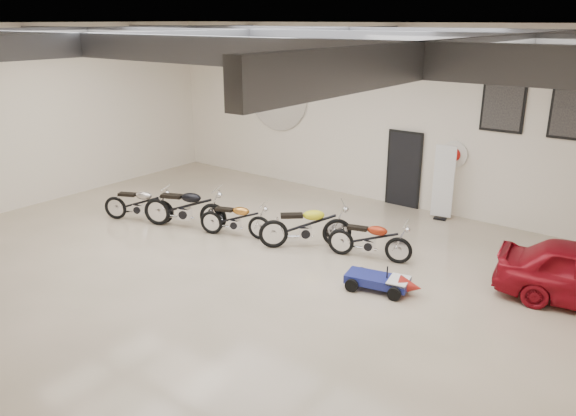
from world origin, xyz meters
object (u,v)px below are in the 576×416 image
Objects in this scene: motorcycle_red at (369,239)px; go_kart at (384,278)px; motorcycle_gold at (235,218)px; motorcycle_black at (184,206)px; motorcycle_yellow at (305,225)px; motorcycle_silver at (138,203)px; banner_stand at (443,184)px.

go_kart is (1.01, -1.20, -0.21)m from motorcycle_red.
motorcycle_gold is 0.97× the size of motorcycle_red.
motorcycle_black reaches higher than go_kart.
motorcycle_yellow is 1.14× the size of motorcycle_red.
motorcycle_yellow is 1.55m from motorcycle_red.
motorcycle_black is at bearing 167.28° from go_kart.
motorcycle_silver is 0.87× the size of motorcycle_black.
banner_stand is at bearing 24.48° from motorcycle_yellow.
motorcycle_yellow is at bearing -9.54° from motorcycle_silver.
banner_stand reaches higher than motorcycle_red.
motorcycle_yellow is at bearing -126.60° from banner_stand.
motorcycle_yellow is 2.70m from go_kart.
banner_stand reaches higher than go_kart.
motorcycle_silver is at bearing 178.39° from motorcycle_red.
motorcycle_red is at bearing -10.36° from motorcycle_silver.
motorcycle_yellow is at bearing -8.19° from motorcycle_black.
motorcycle_gold is at bearing 177.96° from motorcycle_red.
motorcycle_yellow is at bearing 175.91° from motorcycle_red.
motorcycle_yellow is (1.77, 0.48, 0.08)m from motorcycle_gold.
motorcycle_red is at bearing -6.58° from motorcycle_gold.
motorcycle_silver is 6.25m from motorcycle_red.
motorcycle_gold is 1.20× the size of go_kart.
motorcycle_red is at bearing -105.40° from banner_stand.
go_kart is at bearing -65.54° from motorcycle_red.
motorcycle_gold is 3.38m from motorcycle_red.
go_kart is (7.07, 0.30, -0.23)m from motorcycle_silver.
motorcycle_yellow is at bearing 148.71° from go_kart.
motorcycle_gold is (1.43, 0.32, -0.10)m from motorcycle_black.
motorcycle_yellow is at bearing -4.84° from motorcycle_gold.
motorcycle_gold is (2.77, 0.71, -0.03)m from motorcycle_silver.
motorcycle_black is 1.47m from motorcycle_gold.
banner_stand is 3.49m from motorcycle_red.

